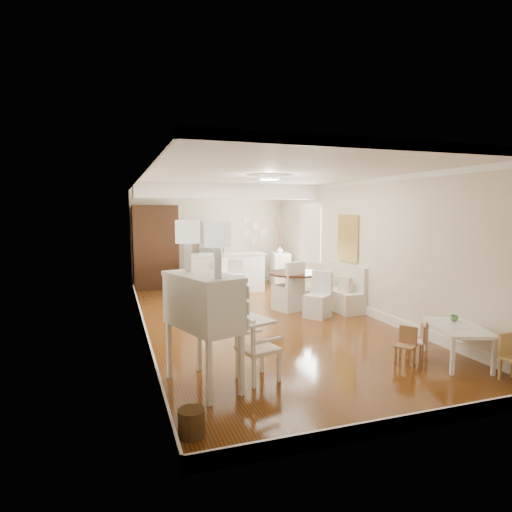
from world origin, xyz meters
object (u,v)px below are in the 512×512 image
slip_chair_far (288,286)px  sideboard (280,269)px  pantry_cabinet (156,247)px  wicker_basket (192,423)px  gustavian_armchair (258,347)px  bar_stool_right (236,279)px  bar_stool_left (223,277)px  kids_chair_a (406,345)px  dining_table (295,290)px  secretary_bureau (203,331)px  kids_table (457,344)px  kids_chair_b (415,341)px  fridge (223,254)px  breakfast_counter (226,273)px  slip_chair_near (318,295)px

slip_chair_far → sideboard: bearing=-128.8°
pantry_cabinet → sideboard: pantry_cabinet is taller
wicker_basket → gustavian_armchair: bearing=46.2°
gustavian_armchair → bar_stool_right: bearing=-28.0°
bar_stool_left → kids_chair_a: bearing=-89.9°
gustavian_armchair → dining_table: 4.13m
secretary_bureau → gustavian_armchair: size_ratio=1.65×
kids_table → wicker_basket: bearing=-168.7°
secretary_bureau → wicker_basket: secretary_bureau is taller
kids_chair_b → kids_chair_a: bearing=-31.4°
bar_stool_left → wicker_basket: bearing=-119.8°
secretary_bureau → slip_chair_far: secretary_bureau is taller
kids_table → fridge: size_ratio=0.59×
kids_chair_b → pantry_cabinet: bearing=-126.2°
breakfast_counter → bar_stool_right: 0.77m
secretary_bureau → breakfast_counter: 6.14m
kids_chair_b → breakfast_counter: (-1.35, 5.85, 0.26)m
bar_stool_right → fridge: (0.12, 1.82, 0.43)m
kids_chair_a → pantry_cabinet: 7.66m
kids_chair_a → fridge: bearing=152.4°
bar_stool_right → bar_stool_left: bearing=149.0°
breakfast_counter → bar_stool_right: (0.08, -0.77, -0.05)m
breakfast_counter → sideboard: size_ratio=2.04×
kids_table → bar_stool_right: bearing=107.6°
kids_chair_a → dining_table: dining_table is taller
kids_table → bar_stool_left: bearing=109.5°
dining_table → kids_chair_b: bearing=-84.1°
kids_table → kids_chair_a: (-0.73, 0.19, -0.00)m
kids_table → kids_chair_b: 0.57m
bar_stool_left → kids_table: bearing=-83.5°
sideboard → secretary_bureau: bearing=-107.0°
gustavian_armchair → sideboard: sideboard is taller
kids_chair_b → bar_stool_left: 5.54m
slip_chair_near → gustavian_armchair: bearing=-75.7°
bar_stool_right → pantry_cabinet: pantry_cabinet is taller
slip_chair_far → kids_table: bearing=85.4°
kids_chair_b → bar_stool_right: bar_stool_right is taller
dining_table → bar_stool_right: bar_stool_right is taller
secretary_bureau → gustavian_armchair: secretary_bureau is taller
kids_chair_a → bar_stool_left: bearing=158.5°
breakfast_counter → bar_stool_left: size_ratio=2.13×
gustavian_armchair → bar_stool_right: size_ratio=0.91×
kids_chair_b → kids_table: bearing=82.7°
breakfast_counter → kids_chair_b: bearing=-77.0°
gustavian_armchair → dining_table: size_ratio=0.72×
slip_chair_near → kids_chair_b: bearing=-30.4°
slip_chair_near → breakfast_counter: bearing=162.1°
bar_stool_left → fridge: bearing=62.5°
bar_stool_left → pantry_cabinet: size_ratio=0.42×
kids_chair_a → bar_stool_right: 5.34m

